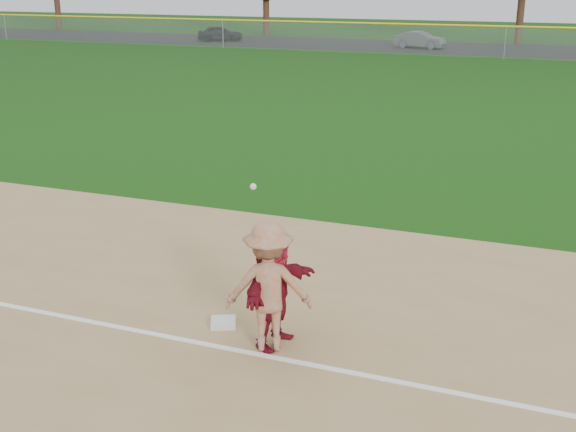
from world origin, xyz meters
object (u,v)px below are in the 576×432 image
(car_left, at_px, (220,33))
(car_mid, at_px, (420,40))
(base_runner, at_px, (273,289))
(first_base, at_px, (223,323))

(car_left, bearing_deg, car_mid, -114.94)
(base_runner, distance_m, car_mid, 45.74)
(first_base, height_order, base_runner, base_runner)
(first_base, height_order, car_left, car_left)
(first_base, distance_m, car_mid, 45.36)
(base_runner, height_order, car_mid, base_runner)
(car_mid, bearing_deg, car_left, 97.59)
(first_base, relative_size, car_left, 0.10)
(base_runner, xyz_separation_m, car_left, (-23.26, 45.51, -0.24))
(first_base, height_order, car_mid, car_mid)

